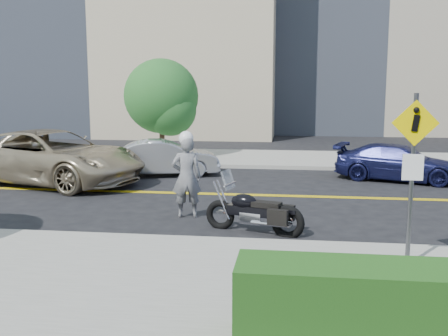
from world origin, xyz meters
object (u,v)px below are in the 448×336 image
object	(u,v)px
suv	(51,157)
parked_car_blue	(399,163)
motorcyclist	(187,175)
motorcycle	(254,202)
parked_car_silver	(164,158)
pedestrian_sign	(413,164)

from	to	relation	value
suv	parked_car_blue	bearing A→B (deg)	-63.00
motorcyclist	parked_car_blue	xyz separation A→B (m)	(6.27, 5.96, -0.45)
motorcycle	parked_car_silver	size ratio (longest dim) A/B	0.57
motorcyclist	suv	world-z (taller)	motorcyclist
motorcyclist	motorcycle	bearing A→B (deg)	133.19
pedestrian_sign	motorcyclist	xyz separation A→B (m)	(-4.63, 3.46, -0.88)
pedestrian_sign	motorcyclist	world-z (taller)	pedestrian_sign
pedestrian_sign	parked_car_silver	distance (m)	11.56
pedestrian_sign	parked_car_blue	distance (m)	9.65
pedestrian_sign	parked_car_silver	world-z (taller)	pedestrian_sign
motorcyclist	suv	bearing A→B (deg)	-48.84
suv	pedestrian_sign	bearing A→B (deg)	-109.29
parked_car_blue	motorcyclist	bearing A→B (deg)	151.30
pedestrian_sign	suv	bearing A→B (deg)	143.79
motorcyclist	motorcycle	distance (m)	2.17
pedestrian_sign	suv	size ratio (longest dim) A/B	0.46
motorcycle	parked_car_silver	distance (m)	8.04
pedestrian_sign	motorcycle	world-z (taller)	pedestrian_sign
pedestrian_sign	suv	world-z (taller)	pedestrian_sign
motorcycle	suv	bearing A→B (deg)	161.81
pedestrian_sign	parked_car_silver	size ratio (longest dim) A/B	0.76
pedestrian_sign	parked_car_blue	xyz separation A→B (m)	(1.64, 9.42, -1.34)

